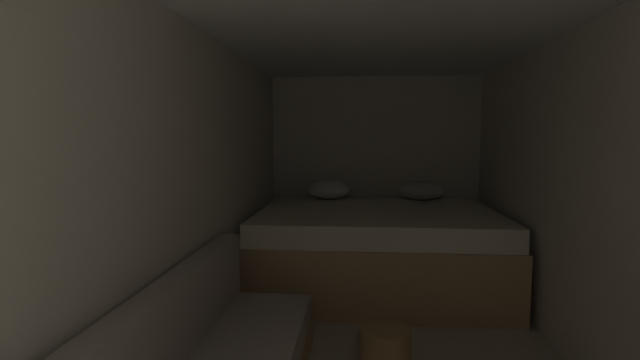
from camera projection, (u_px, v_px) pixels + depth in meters
wall_back at (374, 170)px, 5.10m from camera, size 2.33×0.05×2.01m
wall_left at (175, 205)px, 2.48m from camera, size 0.05×5.41×2.01m
wall_right at (624, 211)px, 2.29m from camera, size 0.05×5.41×2.01m
ceiling_slab at (393, 0)px, 2.29m from camera, size 2.33×5.41×0.05m
bed at (377, 247)px, 4.24m from camera, size 2.11×1.73×0.91m
wicker_basket at (385, 348)px, 2.77m from camera, size 0.31×0.31×0.24m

